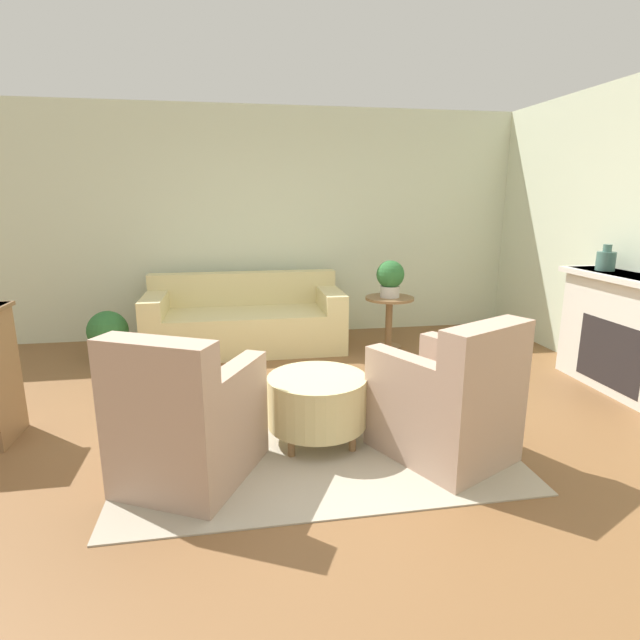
{
  "coord_description": "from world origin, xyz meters",
  "views": [
    {
      "loc": [
        -0.53,
        -3.34,
        1.71
      ],
      "look_at": [
        0.15,
        0.55,
        0.75
      ],
      "focal_mm": 28.0,
      "sensor_mm": 36.0,
      "label": 1
    }
  ],
  "objects": [
    {
      "name": "ground_plane",
      "position": [
        0.0,
        0.0,
        0.0
      ],
      "size": [
        16.0,
        16.0,
        0.0
      ],
      "primitive_type": "plane",
      "color": "brown"
    },
    {
      "name": "wall_back",
      "position": [
        0.0,
        3.04,
        1.4
      ],
      "size": [
        9.97,
        0.12,
        2.8
      ],
      "color": "beige",
      "rests_on": "ground_plane"
    },
    {
      "name": "rug",
      "position": [
        0.0,
        0.0,
        0.01
      ],
      "size": [
        2.63,
        2.01,
        0.01
      ],
      "color": "#B2A893",
      "rests_on": "ground_plane"
    },
    {
      "name": "couch",
      "position": [
        -0.42,
        2.36,
        0.31
      ],
      "size": [
        2.22,
        0.95,
        0.85
      ],
      "color": "beige",
      "rests_on": "ground_plane"
    },
    {
      "name": "armchair_left",
      "position": [
        -0.85,
        -0.44,
        0.38
      ],
      "size": [
        0.98,
        1.04,
        0.97
      ],
      "color": "tan",
      "rests_on": "rug"
    },
    {
      "name": "armchair_right",
      "position": [
        0.85,
        -0.44,
        0.38
      ],
      "size": [
        0.98,
        1.04,
        0.97
      ],
      "color": "tan",
      "rests_on": "rug"
    },
    {
      "name": "ottoman_table",
      "position": [
        0.02,
        -0.06,
        0.31
      ],
      "size": [
        0.71,
        0.71,
        0.48
      ],
      "color": "beige",
      "rests_on": "rug"
    },
    {
      "name": "side_table",
      "position": [
        1.23,
        2.07,
        0.42
      ],
      "size": [
        0.56,
        0.56,
        0.61
      ],
      "color": "olive",
      "rests_on": "ground_plane"
    },
    {
      "name": "fireplace",
      "position": [
        2.9,
        0.37,
        0.56
      ],
      "size": [
        0.44,
        1.49,
        1.06
      ],
      "color": "silver",
      "rests_on": "ground_plane"
    },
    {
      "name": "vase_mantel_near",
      "position": [
        2.88,
        0.76,
        1.16
      ],
      "size": [
        0.17,
        0.17,
        0.24
      ],
      "color": "#477066",
      "rests_on": "fireplace"
    },
    {
      "name": "potted_plant_on_side_table",
      "position": [
        1.23,
        2.07,
        0.84
      ],
      "size": [
        0.32,
        0.32,
        0.42
      ],
      "color": "beige",
      "rests_on": "side_table"
    },
    {
      "name": "potted_plant_floor",
      "position": [
        -1.87,
        2.07,
        0.31
      ],
      "size": [
        0.42,
        0.42,
        0.56
      ],
      "color": "beige",
      "rests_on": "ground_plane"
    }
  ]
}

